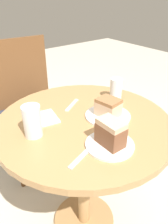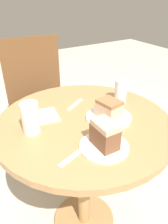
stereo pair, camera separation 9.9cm
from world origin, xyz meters
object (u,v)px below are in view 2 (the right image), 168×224
at_px(chair, 40,101).
at_px(plate_far, 108,117).
at_px(cake_slice_near, 105,134).
at_px(plate_near, 104,146).
at_px(glass_water, 121,92).
at_px(glass_lemonade, 31,120).
at_px(cake_slice_far, 109,109).

relative_size(chair, plate_far, 4.60).
distance_m(plate_far, cake_slice_near, 0.23).
xyz_separation_m(plate_near, glass_water, (0.30, 0.27, 0.05)).
height_order(plate_far, cake_slice_near, cake_slice_near).
xyz_separation_m(cake_slice_near, glass_water, (0.30, 0.27, -0.01)).
relative_size(plate_near, glass_water, 1.59).
bearing_deg(chair, glass_water, -68.98).
relative_size(cake_slice_near, glass_water, 0.90).
relative_size(plate_far, glass_lemonade, 1.57).
relative_size(plate_near, plate_far, 0.89).
bearing_deg(cake_slice_near, chair, 84.41).
bearing_deg(chair, glass_lemonade, -107.18).
bearing_deg(glass_water, plate_near, -138.22).
height_order(plate_near, plate_far, same).
bearing_deg(cake_slice_far, cake_slice_near, -131.56).
distance_m(plate_far, glass_lemonade, 0.36).
bearing_deg(plate_near, chair, 84.41).
xyz_separation_m(plate_near, glass_lemonade, (-0.20, 0.24, 0.05)).
xyz_separation_m(chair, plate_far, (0.05, -0.81, 0.26)).
height_order(cake_slice_far, glass_lemonade, glass_lemonade).
bearing_deg(plate_near, glass_lemonade, 128.88).
bearing_deg(plate_far, glass_water, 34.07).
relative_size(plate_far, cake_slice_far, 1.86).
distance_m(plate_near, plate_far, 0.22).
height_order(chair, glass_lemonade, chair).
bearing_deg(plate_near, plate_far, 48.44).
distance_m(cake_slice_near, cake_slice_far, 0.22).
bearing_deg(glass_water, chair, 106.30).
relative_size(cake_slice_near, cake_slice_far, 0.94).
bearing_deg(cake_slice_far, plate_far, 0.00).
distance_m(plate_near, cake_slice_far, 0.22).
xyz_separation_m(plate_far, cake_slice_near, (-0.14, -0.16, 0.06)).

